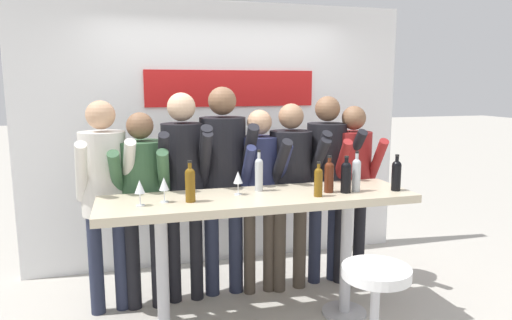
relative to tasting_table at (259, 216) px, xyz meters
The scene contains 21 objects.
back_wall 1.52m from the tasting_table, 89.95° to the left, with size 3.93×0.12×2.66m.
tasting_table is the anchor object (origin of this frame).
bar_stool 1.00m from the tasting_table, 50.45° to the right, with size 0.46×0.46×0.69m.
person_far_left 1.26m from the tasting_table, 153.50° to the left, with size 0.47×0.58×1.73m.
person_left 0.99m from the tasting_table, 146.70° to the left, with size 0.48×0.56×1.63m.
person_center_left 0.80m from the tasting_table, 130.19° to the left, with size 0.42×0.55×1.78m.
person_center 0.69m from the tasting_table, 102.92° to the left, with size 0.47×0.58×1.83m.
person_center_right 0.61m from the tasting_table, 73.72° to the left, with size 0.39×0.50×1.64m.
person_right 0.73m from the tasting_table, 50.99° to the left, with size 0.47×0.57×1.69m.
person_far_right 1.05m from the tasting_table, 37.42° to the left, with size 0.46×0.57×1.75m.
person_rightmost 1.19m from the tasting_table, 27.75° to the left, with size 0.44×0.55×1.66m.
wine_bottle_0 0.59m from the tasting_table, behind, with size 0.07×0.07×0.29m.
wine_bottle_1 0.81m from the tasting_table, ahead, with size 0.07×0.07×0.31m.
wine_bottle_2 0.61m from the tasting_table, ahead, with size 0.07×0.07×0.28m.
wine_bottle_3 1.10m from the tasting_table, ahead, with size 0.07×0.07×0.28m.
wine_bottle_4 0.72m from the tasting_table, ahead, with size 0.08×0.08×0.28m.
wine_bottle_5 0.51m from the tasting_table, 19.74° to the right, with size 0.06×0.06×0.26m.
wine_bottle_6 0.33m from the tasting_table, 75.56° to the left, with size 0.06×0.06×0.32m.
wine_glass_0 0.33m from the tasting_table, 155.76° to the left, with size 0.07×0.07×0.18m.
wine_glass_1 0.75m from the tasting_table, behind, with size 0.07×0.07×0.18m.
wine_glass_2 0.90m from the tasting_table, behind, with size 0.07×0.07×0.18m.
Camera 1 is at (-0.91, -3.15, 1.84)m, focal length 32.00 mm.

